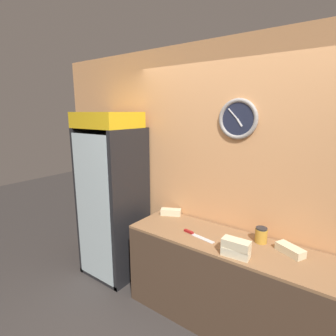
{
  "coord_description": "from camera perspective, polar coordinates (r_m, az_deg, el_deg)",
  "views": [
    {
      "loc": [
        0.86,
        -1.25,
        2.02
      ],
      "look_at": [
        -0.72,
        0.91,
        1.44
      ],
      "focal_mm": 28.0,
      "sensor_mm": 36.0,
      "label": 1
    }
  ],
  "objects": [
    {
      "name": "wall_back",
      "position": [
        2.67,
        16.17,
        -2.78
      ],
      "size": [
        5.2,
        0.1,
        2.7
      ],
      "color": "tan",
      "rests_on": "ground_plane"
    },
    {
      "name": "prep_counter",
      "position": [
        2.77,
        12.29,
        -23.19
      ],
      "size": [
        1.92,
        0.58,
        0.86
      ],
      "color": "#4C3828",
      "rests_on": "ground_plane"
    },
    {
      "name": "beverage_cooler",
      "position": [
        3.31,
        -11.41,
        -4.38
      ],
      "size": [
        0.68,
        0.62,
        2.02
      ],
      "color": "black",
      "rests_on": "ground_plane"
    },
    {
      "name": "sandwich_stack_bottom",
      "position": [
        2.31,
        14.51,
        -17.3
      ],
      "size": [
        0.23,
        0.12,
        0.07
      ],
      "color": "beige",
      "rests_on": "prep_counter"
    },
    {
      "name": "sandwich_stack_middle",
      "position": [
        2.28,
        14.61,
        -15.71
      ],
      "size": [
        0.23,
        0.11,
        0.07
      ],
      "color": "beige",
      "rests_on": "sandwich_stack_bottom"
    },
    {
      "name": "sandwich_flat_left",
      "position": [
        2.5,
        25.06,
        -15.84
      ],
      "size": [
        0.25,
        0.2,
        0.07
      ],
      "color": "beige",
      "rests_on": "prep_counter"
    },
    {
      "name": "sandwich_flat_right",
      "position": [
        3.03,
        0.64,
        -9.56
      ],
      "size": [
        0.24,
        0.18,
        0.07
      ],
      "color": "beige",
      "rests_on": "prep_counter"
    },
    {
      "name": "chefs_knife",
      "position": [
        2.6,
        5.77,
        -14.18
      ],
      "size": [
        0.35,
        0.09,
        0.02
      ],
      "color": "silver",
      "rests_on": "prep_counter"
    },
    {
      "name": "condiment_jar",
      "position": [
        2.58,
        19.61,
        -13.59
      ],
      "size": [
        0.11,
        0.11,
        0.14
      ],
      "color": "gold",
      "rests_on": "prep_counter"
    }
  ]
}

